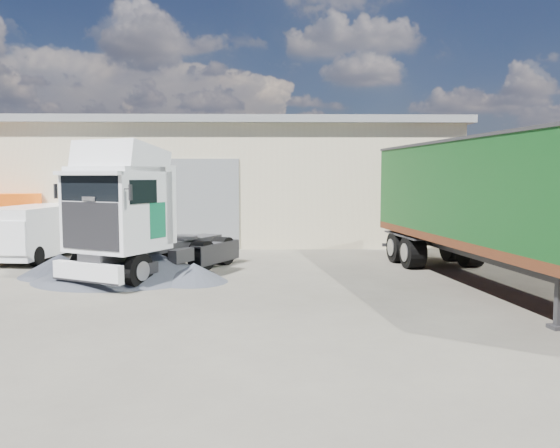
{
  "coord_description": "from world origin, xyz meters",
  "views": [
    {
      "loc": [
        1.2,
        -11.58,
        2.91
      ],
      "look_at": [
        1.48,
        3.0,
        1.63
      ],
      "focal_mm": 35.0,
      "sensor_mm": 36.0,
      "label": 1
    }
  ],
  "objects": [
    {
      "name": "ground",
      "position": [
        0.0,
        0.0,
        0.0
      ],
      "size": [
        120.0,
        120.0,
        0.0
      ],
      "primitive_type": "plane",
      "color": "black",
      "rests_on": "ground"
    },
    {
      "name": "warehouse",
      "position": [
        -6.0,
        16.0,
        2.66
      ],
      "size": [
        30.6,
        12.6,
        5.42
      ],
      "color": "#BCB490",
      "rests_on": "ground"
    },
    {
      "name": "tractor_unit",
      "position": [
        -2.57,
        3.87,
        1.63
      ],
      "size": [
        4.53,
        6.02,
        3.87
      ],
      "rotation": [
        0.0,
        0.0,
        -0.47
      ],
      "color": "black",
      "rests_on": "ground"
    },
    {
      "name": "box_trailer",
      "position": [
        7.1,
        2.38,
        2.37
      ],
      "size": [
        3.9,
        11.9,
        3.88
      ],
      "rotation": [
        0.0,
        0.0,
        0.12
      ],
      "color": "#2D2D30",
      "rests_on": "ground"
    },
    {
      "name": "panel_van",
      "position": [
        -7.02,
        7.57,
        0.97
      ],
      "size": [
        2.41,
        4.77,
        1.87
      ],
      "rotation": [
        0.0,
        0.0,
        -0.12
      ],
      "color": "black",
      "rests_on": "ground"
    },
    {
      "name": "gravel_heap",
      "position": [
        -3.05,
        3.97,
        0.49
      ],
      "size": [
        6.58,
        5.97,
        1.05
      ],
      "rotation": [
        0.0,
        0.0,
        0.2
      ],
      "color": "#1F232A",
      "rests_on": "ground"
    }
  ]
}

